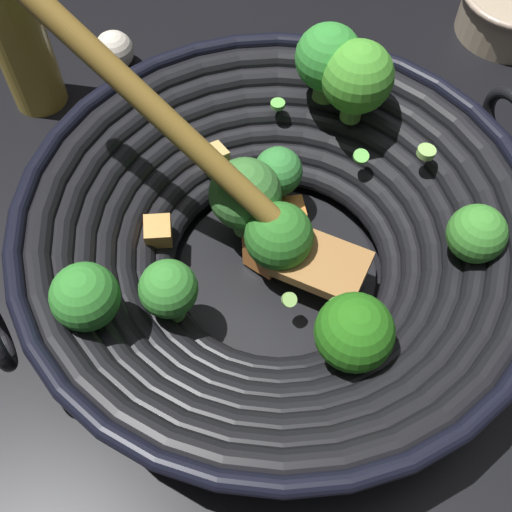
% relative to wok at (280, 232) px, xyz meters
% --- Properties ---
extents(ground_plane, '(4.00, 4.00, 0.00)m').
position_rel_wok_xyz_m(ground_plane, '(0.00, 0.00, -0.06)').
color(ground_plane, black).
extents(wok, '(0.41, 0.40, 0.24)m').
position_rel_wok_xyz_m(wok, '(0.00, 0.00, 0.00)').
color(wok, black).
rests_on(wok, ground).
extents(cooking_oil_bottle, '(0.05, 0.05, 0.26)m').
position_rel_wok_xyz_m(cooking_oil_bottle, '(0.24, -0.21, 0.05)').
color(cooking_oil_bottle, gold).
rests_on(cooking_oil_bottle, ground).
extents(garlic_bulb, '(0.04, 0.04, 0.04)m').
position_rel_wok_xyz_m(garlic_bulb, '(0.17, -0.26, -0.04)').
color(garlic_bulb, silver).
rests_on(garlic_bulb, ground).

